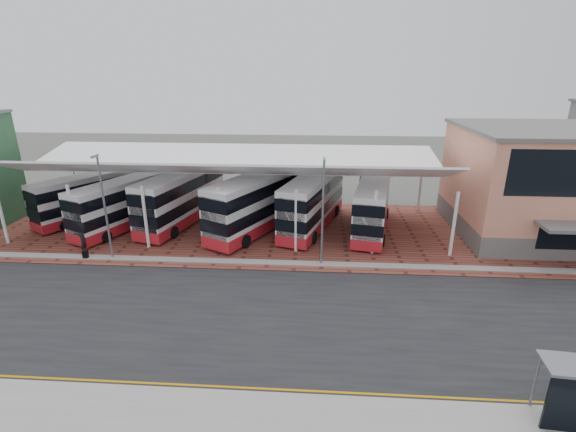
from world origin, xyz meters
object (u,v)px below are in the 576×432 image
Objects in this scene: terminal at (570,182)px; bus_1 at (125,204)px; pedestrian at (83,242)px; bus_5 at (372,206)px; bus_4 at (313,202)px; bus_2 at (182,198)px; bus_3 at (258,203)px; bus_0 at (89,197)px.

terminal is 38.71m from bus_1.
terminal is 11.49× the size of pedestrian.
bus_1 is at bearing -166.72° from bus_5.
bus_1 is 0.91× the size of bus_4.
bus_1 is 4.97m from bus_2.
terminal is 26.66m from bus_3.
bus_1 is at bearing -152.08° from bus_3.
bus_0 is at bearing 178.82° from bus_1.
bus_1 is at bearing -178.39° from terminal.
bus_2 reaches higher than bus_5.
bus_3 is (16.53, -1.91, 0.35)m from bus_0.
bus_4 is 19.27m from pedestrian.
bus_2 is (-33.90, 0.46, -2.20)m from terminal.
bus_0 is 0.94× the size of bus_1.
terminal is 1.70× the size of bus_1.
bus_4 is (21.33, -0.86, 0.24)m from bus_0.
bus_3 is 7.53× the size of pedestrian.
bus_0 is 0.84× the size of bus_2.
bus_2 is at bearing 179.23° from terminal.
bus_0 is at bearing -165.33° from bus_4.
bus_4 is at bearing -67.02° from pedestrian.
bus_4 is (16.85, 1.20, 0.17)m from bus_1.
bus_5 reaches higher than bus_0.
bus_4 is 5.32m from bus_5.
bus_4 is 7.39× the size of pedestrian.
bus_5 is at bearing 25.63° from bus_1.
bus_4 is (12.13, -0.34, -0.03)m from bus_2.
pedestrian is (-23.27, -6.36, -1.42)m from bus_5.
terminal is at bearing 25.19° from bus_1.
bus_1 is at bearing -9.05° from pedestrian.
bus_2 is 7.47m from bus_3.
bus_0 is 6.31× the size of pedestrian.
bus_0 is at bearing -159.39° from bus_3.
terminal is at bearing 12.27° from bus_5.
bus_0 is 4.92m from bus_1.
bus_3 is 10.12m from bus_5.
bus_4 reaches higher than bus_1.
bus_0 is at bearing 26.04° from pedestrian.
bus_3 is at bearing -165.13° from bus_5.
bus_1 is at bearing -158.94° from bus_4.
bus_3 is 1.02× the size of bus_4.
bus_2 is (4.72, 1.54, 0.21)m from bus_1.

